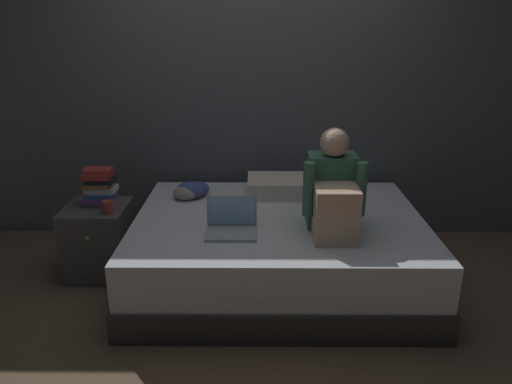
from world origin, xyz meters
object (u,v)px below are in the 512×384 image
Objects in this scene: laptop at (231,224)px; clothes_pile at (192,191)px; mug at (108,207)px; book_stack at (99,187)px; nightstand at (99,240)px; pillow at (284,186)px; person_sitting at (333,194)px; bed at (278,250)px.

laptop reaches higher than clothes_pile.
clothes_pile reaches higher than mug.
laptop is 1.20× the size of book_stack.
nightstand is at bearing 137.31° from mug.
pillow reaches higher than mug.
clothes_pile is (0.63, 0.20, -0.10)m from book_stack.
clothes_pile reaches higher than nightstand.
person_sitting is at bearing 2.47° from laptop.
bed is at bearing 0.22° from mug.
mug is (-1.23, -0.45, 0.00)m from pillow.
book_stack reaches higher than pillow.
book_stack reaches higher than bed.
person_sitting reaches higher than clothes_pile.
pillow is at bearing 6.48° from clothes_pile.
mug is (-1.50, 0.23, -0.18)m from person_sitting.
bed is at bearing -29.78° from clothes_pile.
mug is at bearing -159.67° from pillow.
nightstand is (-1.30, 0.12, 0.01)m from bed.
laptop is 0.57× the size of pillow.
laptop reaches higher than bed.
nightstand is 2.00× the size of clothes_pile.
bed is at bearing 144.22° from person_sitting.
laptop reaches higher than pillow.
pillow is 6.22× the size of mug.
bed is at bearing -5.07° from nightstand.
person_sitting is at bearing -68.56° from pillow.
pillow is at bearing 62.69° from laptop.
clothes_pile is at bearing -173.52° from pillow.
person_sitting is at bearing -35.78° from bed.
nightstand is 1.73m from person_sitting.
nightstand is at bearing 159.11° from laptop.
bed is 0.55m from pillow.
laptop is at bearing -139.87° from bed.
pillow is 0.71m from clothes_pile.
person_sitting reaches higher than bed.
nightstand is 0.35m from mug.
book_stack is at bearing 120.20° from mug.
clothes_pile is at bearing 21.31° from nightstand.
clothes_pile is at bearing 17.62° from book_stack.
clothes_pile is at bearing 150.22° from bed.
laptop is 0.72m from clothes_pile.
laptop is 3.56× the size of mug.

